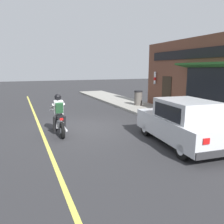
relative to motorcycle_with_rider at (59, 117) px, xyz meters
The scene contains 7 objects.
ground_plane 1.40m from the motorcycle_with_rider, 18.84° to the left, with size 80.00×80.00×0.00m, color #2B2B2D.
sidewalk_curb 6.87m from the motorcycle_with_rider, 29.74° to the left, with size 2.60×22.00×0.14m, color gray.
lane_stripe 3.52m from the motorcycle_with_rider, 100.73° to the left, with size 0.12×19.80×0.01m, color #D1C64C.
storefront_building 7.61m from the motorcycle_with_rider, ahead, with size 1.25×9.66×4.20m.
motorcycle_with_rider is the anchor object (origin of this frame).
car_hatchback 4.69m from the motorcycle_with_rider, 38.87° to the right, with size 2.03×3.93×1.57m.
trash_bin 7.30m from the motorcycle_with_rider, 34.36° to the left, with size 0.56×0.56×0.98m.
Camera 1 is at (-2.57, -9.02, 2.58)m, focal length 35.00 mm.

